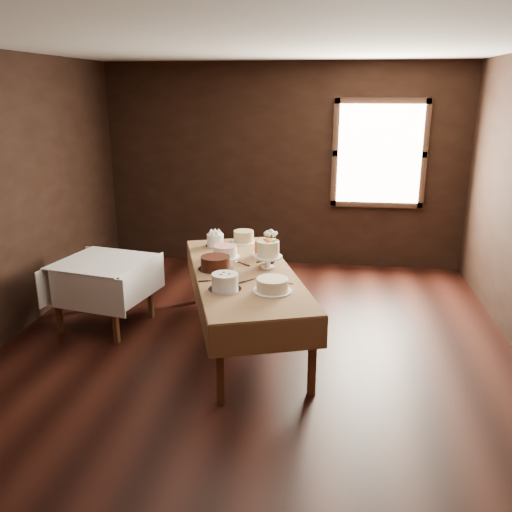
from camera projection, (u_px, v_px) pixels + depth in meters
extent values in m
cube|color=black|center=(253.00, 358.00, 5.12)|extent=(5.00, 6.00, 0.01)
cube|color=beige|center=(253.00, 41.00, 4.30)|extent=(5.00, 6.00, 0.01)
cube|color=black|center=(283.00, 167.00, 7.55)|extent=(5.00, 0.02, 2.80)
cube|color=black|center=(131.00, 402.00, 1.87)|extent=(5.00, 0.02, 2.80)
cube|color=#FFEABF|center=(379.00, 154.00, 7.27)|extent=(1.10, 0.05, 1.30)
cube|color=#492A18|center=(220.00, 366.00, 4.28)|extent=(0.07, 0.07, 0.67)
cube|color=#492A18|center=(197.00, 276.00, 6.37)|extent=(0.07, 0.07, 0.67)
cube|color=#492A18|center=(312.00, 358.00, 4.42)|extent=(0.07, 0.07, 0.67)
cube|color=#492A18|center=(260.00, 272.00, 6.50)|extent=(0.07, 0.07, 0.67)
cube|color=#492A18|center=(244.00, 274.00, 5.28)|extent=(1.57, 2.49, 0.04)
cube|color=#A67850|center=(244.00, 271.00, 5.27)|extent=(1.65, 2.57, 0.01)
cube|color=#492A18|center=(58.00, 303.00, 5.56)|extent=(0.06, 0.06, 0.67)
cube|color=#492A18|center=(97.00, 282.00, 6.17)|extent=(0.06, 0.06, 0.67)
cube|color=#492A18|center=(115.00, 311.00, 5.34)|extent=(0.06, 0.06, 0.67)
cube|color=#492A18|center=(150.00, 289.00, 5.95)|extent=(0.06, 0.06, 0.67)
cube|color=#492A18|center=(103.00, 264.00, 5.65)|extent=(0.92, 0.92, 0.04)
cube|color=white|center=(102.00, 261.00, 5.64)|extent=(1.02, 1.02, 0.01)
cylinder|color=silver|center=(215.00, 246.00, 6.09)|extent=(0.22, 0.22, 0.01)
cylinder|color=white|center=(215.00, 240.00, 6.07)|extent=(0.21, 0.21, 0.13)
cylinder|color=white|center=(244.00, 242.00, 6.25)|extent=(0.29, 0.29, 0.01)
cylinder|color=#CEB689|center=(244.00, 236.00, 6.23)|extent=(0.32, 0.32, 0.13)
cylinder|color=white|center=(225.00, 257.00, 5.69)|extent=(0.31, 0.31, 0.01)
cylinder|color=white|center=(225.00, 252.00, 5.68)|extent=(0.33, 0.33, 0.10)
cylinder|color=white|center=(264.00, 255.00, 5.76)|extent=(0.26, 0.26, 0.01)
cylinder|color=#C6581C|center=(264.00, 248.00, 5.74)|extent=(0.21, 0.21, 0.15)
cylinder|color=silver|center=(216.00, 269.00, 5.30)|extent=(0.35, 0.35, 0.01)
cylinder|color=#37140B|center=(215.00, 263.00, 5.28)|extent=(0.37, 0.37, 0.12)
cylinder|color=white|center=(268.00, 261.00, 5.33)|extent=(0.28, 0.28, 0.14)
cylinder|color=#F6F0B8|center=(268.00, 247.00, 5.29)|extent=(0.30, 0.30, 0.15)
cylinder|color=silver|center=(225.00, 289.00, 4.77)|extent=(0.30, 0.30, 0.01)
cylinder|color=white|center=(225.00, 281.00, 4.75)|extent=(0.30, 0.30, 0.14)
cylinder|color=white|center=(272.00, 291.00, 4.73)|extent=(0.34, 0.34, 0.01)
cylinder|color=beige|center=(272.00, 284.00, 4.71)|extent=(0.40, 0.40, 0.11)
cube|color=silver|center=(252.00, 280.00, 5.01)|extent=(0.18, 0.20, 0.01)
cube|color=silver|center=(286.00, 283.00, 4.93)|extent=(0.23, 0.11, 0.01)
cube|color=silver|center=(239.00, 262.00, 5.52)|extent=(0.20, 0.18, 0.01)
cube|color=silver|center=(269.00, 259.00, 5.62)|extent=(0.17, 0.20, 0.01)
cube|color=silver|center=(216.00, 280.00, 5.00)|extent=(0.23, 0.11, 0.01)
imported|color=#2D2823|center=(271.00, 257.00, 5.49)|extent=(0.13, 0.13, 0.13)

